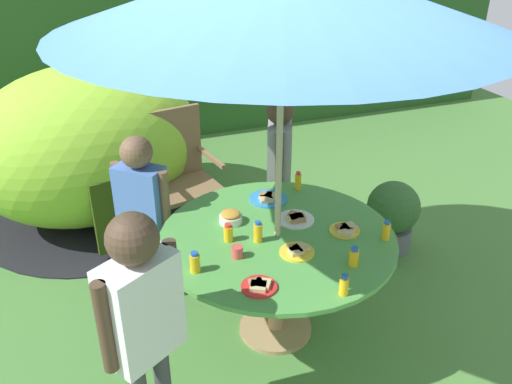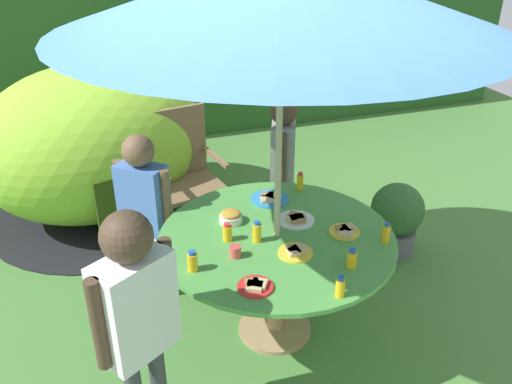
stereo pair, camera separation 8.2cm
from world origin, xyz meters
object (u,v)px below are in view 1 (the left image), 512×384
snack_bowl (231,217)px  juice_bottle_front_edge (386,231)px  wooden_chair (178,169)px  child_in_white_shirt (141,309)px  cup_near (237,252)px  plate_near_left (259,286)px  juice_bottle_center_back (195,263)px  plate_far_right (345,230)px  plate_far_left (296,218)px  juice_bottle_near_right (354,257)px  juice_bottle_spot_a (298,181)px  plate_center_front (297,251)px  dome_tent (89,145)px  plate_mid_left (268,198)px  juice_bottle_back_edge (228,233)px  juice_bottle_spot_b (258,232)px  child_in_grey_shirt (279,154)px  child_in_blue_shirt (142,200)px  juice_bottle_mid_right (344,285)px  garden_table (277,252)px  potted_plant (392,214)px

snack_bowl → juice_bottle_front_edge: bearing=-32.6°
wooden_chair → child_in_white_shirt: size_ratio=0.78×
wooden_chair → cup_near: wooden_chair is taller
plate_near_left → juice_bottle_front_edge: bearing=10.9°
juice_bottle_center_back → child_in_white_shirt: bearing=-133.2°
wooden_chair → plate_far_right: size_ratio=5.48×
plate_far_left → plate_near_left: size_ratio=1.24×
wooden_chair → juice_bottle_near_right: bearing=-84.5°
wooden_chair → juice_bottle_spot_a: (0.63, -0.92, 0.21)m
plate_center_front → juice_bottle_front_edge: (0.54, -0.05, 0.04)m
plate_center_front → juice_bottle_front_edge: bearing=-5.7°
wooden_chair → dome_tent: dome_tent is taller
plate_mid_left → juice_bottle_near_right: bearing=-79.7°
plate_near_left → juice_bottle_back_edge: juice_bottle_back_edge is taller
juice_bottle_center_back → juice_bottle_spot_b: size_ratio=0.92×
plate_mid_left → juice_bottle_near_right: (0.15, -0.84, 0.04)m
plate_far_right → juice_bottle_front_edge: 0.24m
plate_center_front → juice_bottle_back_edge: size_ratio=1.79×
plate_far_left → juice_bottle_back_edge: size_ratio=2.09×
plate_far_left → juice_bottle_spot_a: juice_bottle_spot_a is taller
child_in_grey_shirt → juice_bottle_near_right: size_ratio=11.14×
juice_bottle_near_right → child_in_blue_shirt: bearing=131.8°
child_in_white_shirt → juice_bottle_mid_right: child_in_white_shirt is taller
plate_far_left → juice_bottle_center_back: juice_bottle_center_back is taller
snack_bowl → dome_tent: bearing=111.7°
snack_bowl → cup_near: (-0.08, -0.36, -0.00)m
juice_bottle_near_right → dome_tent: bearing=116.0°
wooden_chair → child_in_white_shirt: (-0.61, -1.95, 0.28)m
child_in_grey_shirt → juice_bottle_mid_right: 1.61m
wooden_chair → juice_bottle_mid_right: (0.36, -2.04, 0.21)m
dome_tent → plate_near_left: (0.62, -2.40, 0.08)m
child_in_white_shirt → juice_bottle_back_edge: (0.59, 0.58, -0.08)m
garden_table → snack_bowl: 0.35m
juice_bottle_near_right → juice_bottle_spot_b: bearing=134.7°
child_in_white_shirt → plate_near_left: bearing=-21.1°
plate_far_right → potted_plant: bearing=39.0°
potted_plant → juice_bottle_spot_b: 1.55m
dome_tent → juice_bottle_mid_right: 2.78m
plate_mid_left → juice_bottle_center_back: size_ratio=2.13×
child_in_blue_shirt → juice_bottle_near_right: bearing=-5.0°
child_in_blue_shirt → snack_bowl: 0.62m
child_in_grey_shirt → juice_bottle_spot_b: child_in_grey_shirt is taller
garden_table → plate_mid_left: (0.11, 0.42, 0.13)m
plate_far_right → juice_bottle_back_edge: juice_bottle_back_edge is taller
dome_tent → plate_far_right: (1.29, -2.08, 0.08)m
plate_far_left → juice_bottle_center_back: 0.77m
dome_tent → potted_plant: (2.12, -1.41, -0.35)m
child_in_white_shirt → juice_bottle_center_back: (0.34, 0.36, -0.07)m
plate_far_left → cup_near: 0.52m
child_in_white_shirt → plate_far_left: bearing=0.5°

